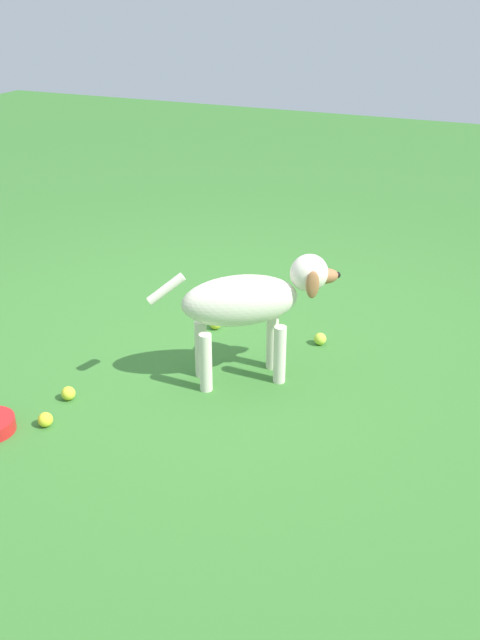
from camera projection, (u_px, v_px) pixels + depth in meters
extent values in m
plane|color=#38722D|center=(212.00, 350.00, 3.71)|extent=(14.00, 14.00, 0.00)
ellipsoid|color=silver|center=(240.00, 301.00, 3.26)|extent=(0.57, 0.50, 0.25)
cylinder|color=silver|center=(272.00, 341.00, 3.48)|extent=(0.06, 0.06, 0.30)
cylinder|color=silver|center=(280.00, 355.00, 3.36)|extent=(0.06, 0.06, 0.30)
cylinder|color=silver|center=(201.00, 349.00, 3.41)|extent=(0.06, 0.06, 0.30)
cylinder|color=silver|center=(206.00, 362.00, 3.29)|extent=(0.06, 0.06, 0.30)
ellipsoid|color=silver|center=(309.00, 273.00, 3.28)|extent=(0.24, 0.24, 0.18)
ellipsoid|color=#9E663D|center=(325.00, 276.00, 3.30)|extent=(0.15, 0.14, 0.07)
sphere|color=black|center=(337.00, 275.00, 3.32)|extent=(0.03, 0.03, 0.03)
ellipsoid|color=#9E663D|center=(302.00, 271.00, 3.36)|extent=(0.07, 0.06, 0.14)
ellipsoid|color=#9E663D|center=(313.00, 285.00, 3.21)|extent=(0.07, 0.06, 0.14)
cylinder|color=silver|center=(166.00, 289.00, 3.16)|extent=(0.17, 0.14, 0.14)
sphere|color=#CED631|center=(215.00, 323.00, 3.91)|extent=(0.07, 0.07, 0.07)
sphere|color=#C1DD3F|center=(320.00, 339.00, 3.75)|extent=(0.07, 0.07, 0.07)
sphere|color=#CBD232|center=(68.00, 393.00, 3.26)|extent=(0.07, 0.07, 0.07)
sphere|color=yellow|center=(45.00, 420.00, 3.07)|extent=(0.07, 0.07, 0.07)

